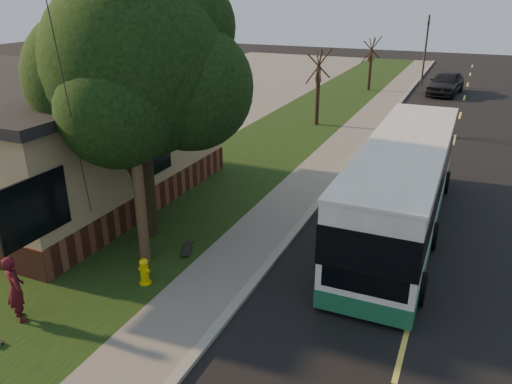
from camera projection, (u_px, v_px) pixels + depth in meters
ground at (234, 309)px, 12.19m from camera, size 120.00×120.00×0.00m
road at (441, 193)px, 19.20m from camera, size 8.00×80.00×0.01m
curb at (340, 177)px, 20.66m from camera, size 0.25×80.00×0.12m
sidewalk at (317, 174)px, 21.04m from camera, size 2.00×80.00×0.08m
grass_verge at (242, 163)px, 22.34m from camera, size 5.00×80.00×0.07m
building_lot at (69, 139)px, 26.06m from camera, size 15.00×80.00×0.04m
fire_hydrant at (144, 271)px, 12.99m from camera, size 0.32×0.32×0.74m
utility_pole at (130, 102)px, 12.53m from camera, size 2.86×3.21×9.07m
leafy_tree at (139, 69)px, 14.05m from camera, size 6.30×6.00×7.80m
bare_tree_near at (318, 88)px, 27.98m from camera, size 1.38×1.21×4.31m
bare_tree_far at (370, 64)px, 38.04m from camera, size 1.38×1.21×4.03m
traffic_signal at (426, 46)px, 39.70m from camera, size 0.18×0.22×5.50m
transit_bus at (403, 184)px, 15.66m from camera, size 2.54×10.99×2.98m
skateboarder at (15, 289)px, 11.40m from camera, size 0.71×0.60×1.65m
skateboard_main at (188, 249)px, 14.75m from camera, size 0.56×0.93×0.09m
dumpster at (94, 164)px, 20.05m from camera, size 1.83×1.60×1.38m
distant_car at (446, 83)px, 37.16m from camera, size 2.70×5.29×1.72m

